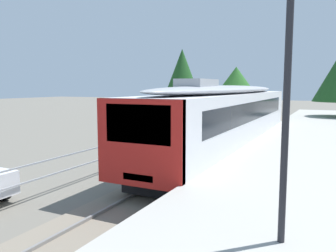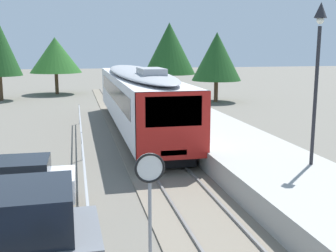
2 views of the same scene
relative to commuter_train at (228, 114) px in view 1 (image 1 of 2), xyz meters
name	(u,v)px [view 1 (image 1 of 2)]	position (x,y,z in m)	size (l,w,h in m)	color
ground_plane	(131,168)	(-3.00, -4.81, -2.14)	(160.00, 160.00, 0.00)	#6B665B
track_rails	(194,175)	(0.00, -4.81, -2.11)	(3.20, 60.00, 0.14)	slate
commuter_train	(228,114)	(0.00, 0.00, 0.00)	(2.82, 18.47, 3.74)	silver
station_platform	(277,174)	(3.25, -4.81, -1.69)	(3.90, 60.00, 0.90)	#A8A59E
platform_lamp_mid_platform	(290,22)	(4.28, -11.40, 2.48)	(0.34, 0.34, 5.35)	#232328
tree_behind_carpark	(236,83)	(-5.37, 21.58, 1.89)	(5.30, 5.30, 5.85)	brown
tree_distant_centre	(182,74)	(-10.19, 17.08, 2.80)	(4.10, 4.10, 7.65)	brown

